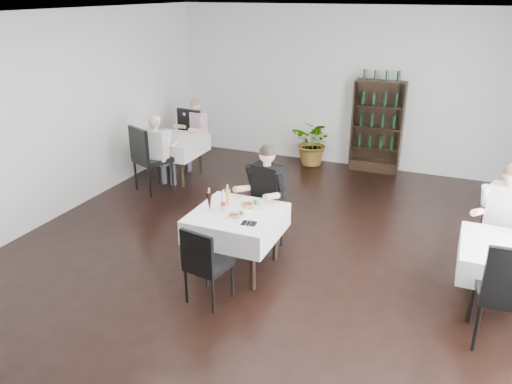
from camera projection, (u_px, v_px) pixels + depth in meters
The scene contains 22 objects.
room_shell at pixel (260, 157), 5.60m from camera, with size 9.00×9.00×9.00m.
wine_shelf at pixel (377, 128), 9.32m from camera, with size 0.90×0.28×1.75m.
main_table at pixel (237, 223), 6.04m from camera, with size 1.03×1.03×0.77m.
left_table at pixel (174, 145), 9.04m from camera, with size 0.98×0.98×0.77m.
right_table at pixel (508, 260), 5.23m from camera, with size 0.98×0.98×0.77m.
potted_tree at pixel (314, 142), 9.79m from camera, with size 0.82×0.71×0.91m, color #246020.
main_chair_far at pixel (264, 204), 6.62m from camera, with size 0.58×0.58×1.05m.
main_chair_near at pixel (204, 262), 5.38m from camera, with size 0.48×0.49×0.92m.
left_chair_far at pixel (185, 136), 9.56m from camera, with size 0.56×0.56×1.13m.
left_chair_near at pixel (147, 155), 8.39m from camera, with size 0.70×0.70×1.15m.
right_chair_far at pixel (501, 231), 5.88m from camera, with size 0.53×0.54×1.06m.
right_chair_near at pixel (508, 289), 4.66m from camera, with size 0.57×0.57×1.15m.
diner_main at pixel (264, 190), 6.47m from camera, with size 0.59×0.61×1.43m.
diner_left_far at pixel (194, 128), 9.54m from camera, with size 0.57×0.61×1.34m.
diner_left_near at pixel (159, 146), 8.45m from camera, with size 0.52×0.52×1.34m.
diner_right_far at pixel (503, 215), 5.74m from camera, with size 0.62×0.66×1.45m.
plate_far at pixel (251, 205), 6.13m from camera, with size 0.37×0.37×0.09m.
plate_near at pixel (237, 216), 5.85m from camera, with size 0.27×0.27×0.07m.
pilsner_dark at pixel (209, 202), 5.97m from camera, with size 0.07×0.07×0.30m.
pilsner_lager at pixel (228, 199), 6.04m from camera, with size 0.07×0.07×0.31m.
coke_bottle at pixel (223, 202), 6.01m from camera, with size 0.07×0.07×0.26m.
napkin_cutlery at pixel (249, 223), 5.69m from camera, with size 0.18×0.19×0.02m.
Camera 1 is at (2.02, -4.94, 3.26)m, focal length 35.00 mm.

